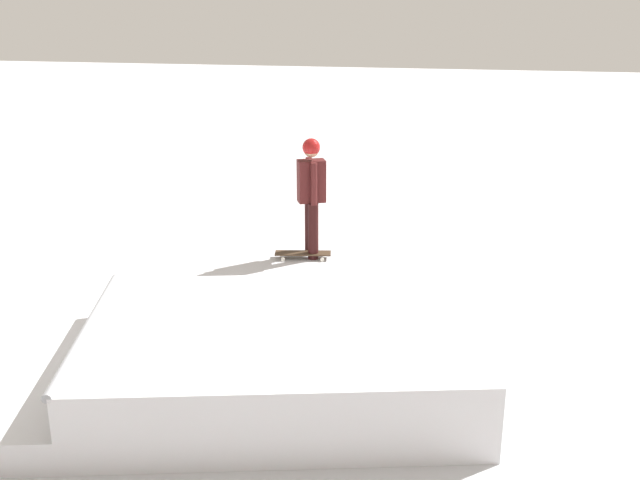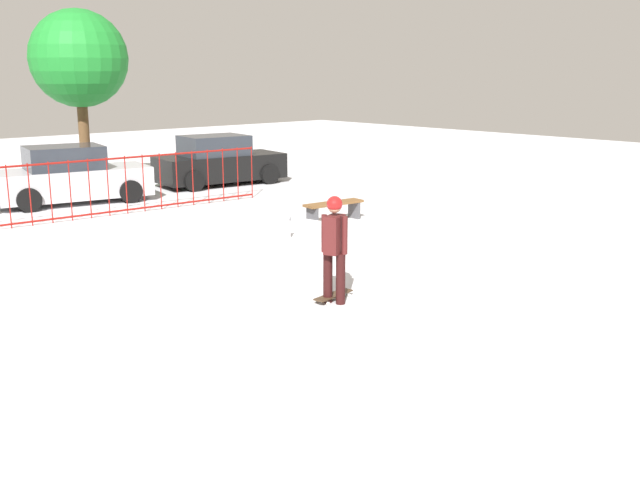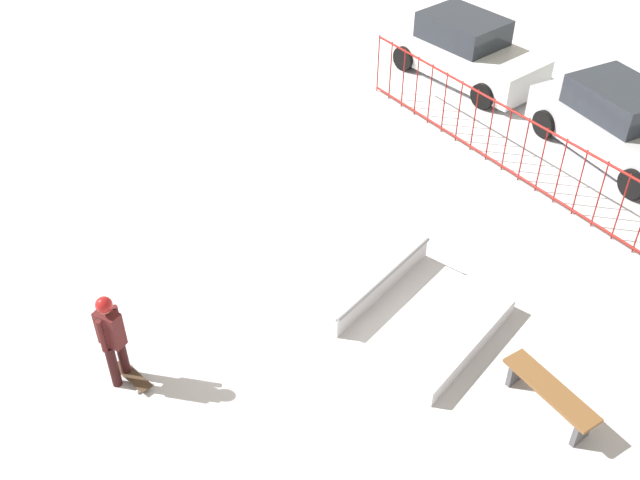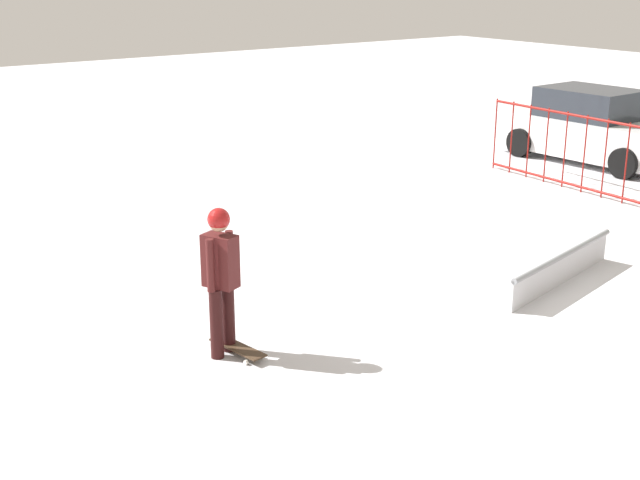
{
  "view_description": "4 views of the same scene",
  "coord_description": "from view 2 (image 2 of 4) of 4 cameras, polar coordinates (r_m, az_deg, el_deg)",
  "views": [
    {
      "loc": [
        -2.17,
        6.84,
        3.75
      ],
      "look_at": [
        -0.65,
        -1.54,
        0.9
      ],
      "focal_mm": 43.09,
      "sensor_mm": 36.0,
      "label": 1
    },
    {
      "loc": [
        -7.77,
        -11.49,
        3.6
      ],
      "look_at": [
        -0.26,
        -3.21,
        1.0
      ],
      "focal_mm": 40.78,
      "sensor_mm": 36.0,
      "label": 2
    },
    {
      "loc": [
        7.75,
        -5.75,
        9.02
      ],
      "look_at": [
        -0.41,
        0.64,
        0.6
      ],
      "focal_mm": 41.94,
      "sensor_mm": 36.0,
      "label": 3
    },
    {
      "loc": [
        7.78,
        -7.9,
        4.28
      ],
      "look_at": [
        -0.69,
        -1.72,
        0.9
      ],
      "focal_mm": 48.88,
      "sensor_mm": 36.0,
      "label": 4
    }
  ],
  "objects": [
    {
      "name": "skater",
      "position": [
        11.36,
        1.14,
        -0.11
      ],
      "size": [
        0.44,
        0.41,
        1.73
      ],
      "rotation": [
        0.0,
        0.0,
        3.54
      ],
      "color": "black",
      "rests_on": "ground"
    },
    {
      "name": "perimeter_fence",
      "position": [
        19.04,
        -17.64,
        3.91
      ],
      "size": [
        9.71,
        0.61,
        1.5
      ],
      "rotation": [
        0.0,
        0.0,
        -0.06
      ],
      "color": "maroon",
      "rests_on": "ground"
    },
    {
      "name": "distant_tree",
      "position": [
        24.27,
        -18.41,
        13.3
      ],
      "size": [
        3.0,
        3.0,
        5.49
      ],
      "color": "brown",
      "rests_on": "ground"
    },
    {
      "name": "skate_ramp",
      "position": [
        14.59,
        -9.54,
        -0.1
      ],
      "size": [
        5.85,
        3.74,
        0.74
      ],
      "rotation": [
        0.0,
        0.0,
        0.23
      ],
      "color": "silver",
      "rests_on": "ground"
    },
    {
      "name": "park_bench",
      "position": [
        17.84,
        1.08,
        2.61
      ],
      "size": [
        1.63,
        0.55,
        0.48
      ],
      "rotation": [
        0.0,
        0.0,
        6.19
      ],
      "color": "brown",
      "rests_on": "ground"
    },
    {
      "name": "parked_car_silver",
      "position": [
        21.5,
        -18.93,
        4.69
      ],
      "size": [
        4.35,
        2.52,
        1.6
      ],
      "rotation": [
        0.0,
        0.0,
        -0.19
      ],
      "color": "#B7B7BC",
      "rests_on": "ground"
    },
    {
      "name": "ground_plane",
      "position": [
        14.33,
        -7.86,
        -1.59
      ],
      "size": [
        60.0,
        60.0,
        0.0
      ],
      "primitive_type": "plane",
      "color": "silver"
    },
    {
      "name": "parked_car_black",
      "position": [
        23.96,
        -7.94,
        6.06
      ],
      "size": [
        4.28,
        2.32,
        1.6
      ],
      "rotation": [
        0.0,
        0.0,
        -0.12
      ],
      "color": "black",
      "rests_on": "ground"
    },
    {
      "name": "skateboard",
      "position": [
        11.76,
        1.06,
        -4.35
      ],
      "size": [
        0.82,
        0.35,
        0.09
      ],
      "rotation": [
        0.0,
        0.0,
        3.3
      ],
      "color": "#3F2D1E",
      "rests_on": "ground"
    }
  ]
}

